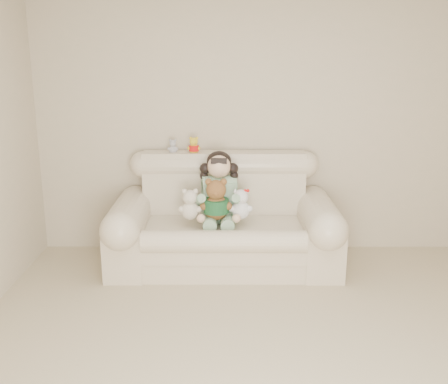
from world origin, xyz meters
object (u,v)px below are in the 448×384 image
(sofa, at_px, (224,214))
(cream_teddy, at_px, (190,201))
(white_cat, at_px, (241,201))
(seated_child, at_px, (219,186))
(brown_teddy, at_px, (216,195))

(sofa, relative_size, cream_teddy, 6.29)
(white_cat, bearing_deg, sofa, 155.58)
(seated_child, height_order, cream_teddy, seated_child)
(white_cat, relative_size, cream_teddy, 1.00)
(brown_teddy, height_order, cream_teddy, brown_teddy)
(sofa, height_order, white_cat, sofa)
(sofa, xyz_separation_m, cream_teddy, (-0.30, -0.11, 0.15))
(cream_teddy, bearing_deg, white_cat, -18.85)
(seated_child, xyz_separation_m, white_cat, (0.20, -0.18, -0.09))
(sofa, bearing_deg, cream_teddy, -159.54)
(cream_teddy, bearing_deg, sofa, -0.62)
(sofa, bearing_deg, brown_teddy, -120.81)
(cream_teddy, bearing_deg, brown_teddy, -22.14)
(brown_teddy, xyz_separation_m, cream_teddy, (-0.23, 0.00, -0.06))
(seated_child, bearing_deg, white_cat, -50.60)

